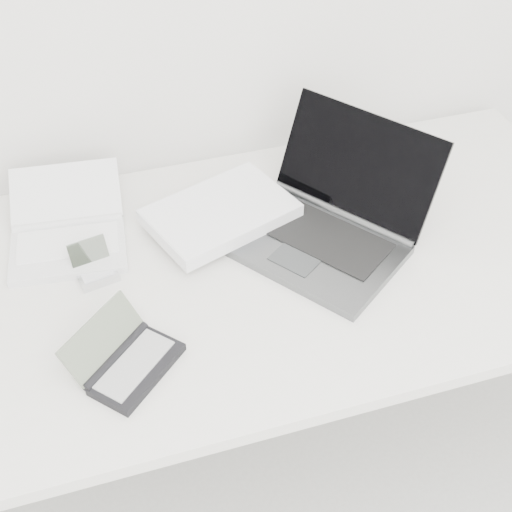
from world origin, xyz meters
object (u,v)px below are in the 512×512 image
object	(u,v)px
netbook_open_white	(68,233)
palmtop_charcoal	(127,361)
laptop_large	(280,218)
desk	(264,277)

from	to	relation	value
netbook_open_white	palmtop_charcoal	world-z (taller)	palmtop_charcoal
laptop_large	palmtop_charcoal	distance (m)	0.48
netbook_open_white	laptop_large	bearing A→B (deg)	-7.56
netbook_open_white	palmtop_charcoal	distance (m)	0.39
desk	palmtop_charcoal	size ratio (longest dim) A/B	6.92
netbook_open_white	palmtop_charcoal	size ratio (longest dim) A/B	1.45
desk	laptop_large	xyz separation A→B (m)	(0.06, 0.08, 0.09)
desk	palmtop_charcoal	bearing A→B (deg)	-148.84
laptop_large	palmtop_charcoal	world-z (taller)	laptop_large
palmtop_charcoal	laptop_large	bearing A→B (deg)	-6.58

